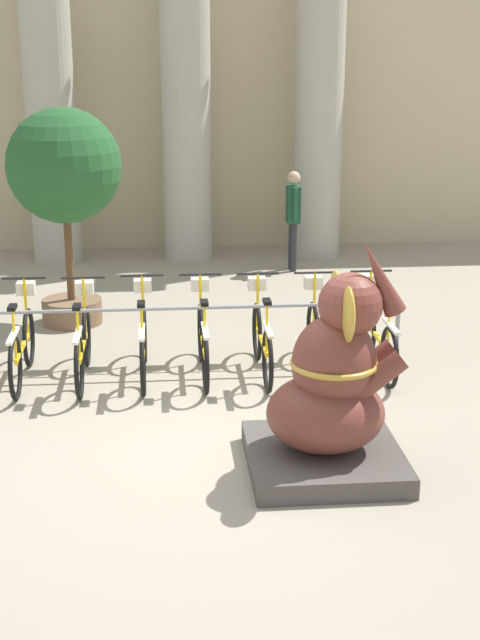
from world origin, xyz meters
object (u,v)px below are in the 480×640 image
at_px(potted_tree, 64,175).
at_px(bicycle_2, 83,344).
at_px(bicycle_5, 262,338).
at_px(elephant_statue, 332,394).
at_px(bicycle_7, 378,335).
at_px(bicycle_4, 203,340).
at_px(bicycle_6, 320,337).
at_px(person_pedestrian, 293,212).
at_px(bicycle_3, 143,341).
at_px(bicycle_1, 22,345).

bearing_deg(potted_tree, bicycle_2, -81.61).
bearing_deg(bicycle_5, bicycle_2, -179.46).
distance_m(bicycle_2, bicycle_5, 1.95).
distance_m(bicycle_2, elephant_statue, 3.28).
height_order(bicycle_7, potted_tree, potted_tree).
bearing_deg(bicycle_7, bicycle_4, 179.55).
xyz_separation_m(bicycle_6, person_pedestrian, (0.39, 4.75, 0.55)).
distance_m(bicycle_3, potted_tree, 2.76).
xyz_separation_m(bicycle_2, bicycle_3, (0.65, 0.04, 0.00)).
bearing_deg(bicycle_1, bicycle_7, -0.32).
height_order(bicycle_5, bicycle_6, same).
bearing_deg(potted_tree, bicycle_5, -43.03).
bearing_deg(bicycle_7, bicycle_1, 179.68).
bearing_deg(bicycle_2, bicycle_6, 0.04).
bearing_deg(elephant_statue, bicycle_2, 134.12).
distance_m(bicycle_6, elephant_statue, 2.38).
relative_size(bicycle_2, bicycle_6, 1.00).
xyz_separation_m(bicycle_2, person_pedestrian, (2.99, 4.75, 0.55)).
bearing_deg(bicycle_6, bicycle_7, 1.49).
height_order(bicycle_3, bicycle_5, same).
height_order(bicycle_5, elephant_statue, elephant_statue).
distance_m(bicycle_2, bicycle_6, 2.60).
xyz_separation_m(bicycle_4, bicycle_5, (0.65, -0.02, 0.00)).
xyz_separation_m(bicycle_7, elephant_statue, (-0.98, -2.36, 0.27)).
distance_m(bicycle_5, person_pedestrian, 4.88).
bearing_deg(bicycle_7, elephant_statue, -112.46).
xyz_separation_m(bicycle_6, potted_tree, (-2.91, 2.13, 1.53)).
relative_size(bicycle_1, bicycle_5, 1.00).
bearing_deg(potted_tree, bicycle_3, -65.21).
bearing_deg(person_pedestrian, elephant_statue, -95.81).
bearing_deg(elephant_statue, bicycle_5, 97.79).
bearing_deg(bicycle_6, potted_tree, 143.84).
xyz_separation_m(bicycle_1, bicycle_2, (0.65, -0.04, 0.00)).
bearing_deg(bicycle_6, bicycle_2, -179.96).
height_order(bicycle_7, person_pedestrian, person_pedestrian).
distance_m(person_pedestrian, potted_tree, 4.33).
distance_m(bicycle_2, person_pedestrian, 5.64).
bearing_deg(potted_tree, person_pedestrian, 38.36).
bearing_deg(bicycle_4, bicycle_5, -1.38).
relative_size(bicycle_3, bicycle_7, 1.00).
relative_size(bicycle_5, potted_tree, 0.61).
bearing_deg(potted_tree, bicycle_4, -52.42).
distance_m(bicycle_7, elephant_statue, 2.57).
height_order(bicycle_1, person_pedestrian, person_pedestrian).
relative_size(bicycle_3, elephant_statue, 0.83).
height_order(bicycle_3, bicycle_7, same).
bearing_deg(person_pedestrian, bicycle_6, -94.75).
relative_size(bicycle_1, person_pedestrian, 1.05).
relative_size(bicycle_2, elephant_statue, 0.83).
bearing_deg(bicycle_1, bicycle_5, -0.48).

